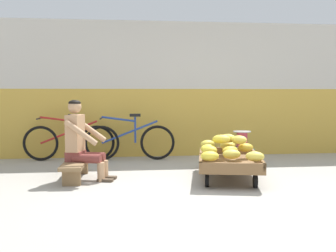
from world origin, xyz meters
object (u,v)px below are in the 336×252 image
(weighing_scale, at_px, (242,139))
(bicycle_far_left, at_px, (130,141))
(vendor_seated, at_px, (81,140))
(banana_cart, at_px, (229,162))
(low_bench, at_px, (76,166))
(bicycle_near_left, at_px, (69,141))
(plastic_crate, at_px, (242,157))
(shopping_bag, at_px, (244,162))

(weighing_scale, relative_size, bicycle_far_left, 0.18)
(vendor_seated, bearing_deg, bicycle_far_left, 65.60)
(banana_cart, height_order, low_bench, banana_cart)
(low_bench, height_order, weighing_scale, weighing_scale)
(low_bench, height_order, vendor_seated, vendor_seated)
(vendor_seated, bearing_deg, banana_cart, -5.41)
(low_bench, distance_m, bicycle_near_left, 1.67)
(vendor_seated, xyz_separation_m, plastic_crate, (2.59, 0.78, -0.42))
(vendor_seated, distance_m, shopping_bag, 2.61)
(banana_cart, bearing_deg, vendor_seated, 174.59)
(plastic_crate, height_order, bicycle_far_left, bicycle_far_left)
(plastic_crate, bearing_deg, banana_cart, -116.71)
(weighing_scale, height_order, bicycle_far_left, bicycle_far_left)
(low_bench, relative_size, bicycle_far_left, 0.67)
(bicycle_far_left, xyz_separation_m, shopping_bag, (1.83, -1.12, -0.23))
(bicycle_near_left, height_order, bicycle_far_left, same)
(plastic_crate, distance_m, bicycle_near_left, 3.13)
(banana_cart, xyz_separation_m, shopping_bag, (0.44, 0.64, -0.12))
(low_bench, distance_m, shopping_bag, 2.66)
(bicycle_near_left, bearing_deg, weighing_scale, -16.21)
(banana_cart, relative_size, plastic_crate, 4.39)
(bicycle_far_left, height_order, shopping_bag, bicycle_far_left)
(plastic_crate, distance_m, shopping_bag, 0.35)
(vendor_seated, xyz_separation_m, bicycle_far_left, (0.71, 1.56, -0.21))
(plastic_crate, bearing_deg, vendor_seated, -163.26)
(vendor_seated, bearing_deg, shopping_bag, 9.82)
(vendor_seated, distance_m, weighing_scale, 2.71)
(banana_cart, xyz_separation_m, weighing_scale, (0.49, 0.98, 0.21))
(bicycle_near_left, bearing_deg, shopping_bag, -22.39)
(banana_cart, distance_m, low_bench, 2.20)
(bicycle_near_left, relative_size, bicycle_far_left, 1.00)
(vendor_seated, bearing_deg, bicycle_near_left, 103.71)
(bicycle_near_left, bearing_deg, plastic_crate, -16.19)
(bicycle_far_left, bearing_deg, vendor_seated, -114.40)
(weighing_scale, distance_m, bicycle_far_left, 2.04)
(weighing_scale, xyz_separation_m, shopping_bag, (-0.06, -0.34, -0.33))
(plastic_crate, relative_size, shopping_bag, 1.50)
(plastic_crate, height_order, shopping_bag, plastic_crate)
(low_bench, xyz_separation_m, weighing_scale, (2.68, 0.76, 0.25))
(weighing_scale, bearing_deg, shopping_bag, -99.56)
(bicycle_far_left, relative_size, shopping_bag, 6.92)
(vendor_seated, xyz_separation_m, weighing_scale, (2.59, 0.78, -0.11))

